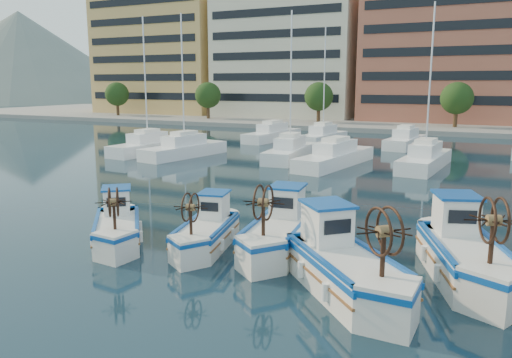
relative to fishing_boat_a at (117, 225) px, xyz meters
name	(u,v)px	position (x,y,z in m)	size (l,w,h in m)	color
ground	(208,263)	(4.29, -0.42, -0.70)	(300.00, 300.00, 0.00)	#183040
waterfront	(508,46)	(13.52, 64.62, 10.40)	(180.00, 40.00, 25.60)	gray
hill_west	(25,101)	(-135.71, 109.58, -0.70)	(180.00, 180.00, 60.00)	slate
yacht_marina	(346,148)	(1.42, 27.46, -0.17)	(37.72, 23.22, 11.50)	white
fishing_boat_a	(117,225)	(0.00, 0.00, 0.00)	(3.71, 4.03, 2.52)	silver
fishing_boat_b	(207,230)	(3.41, 1.02, -0.02)	(2.37, 4.03, 2.44)	silver
fishing_boat_c	(279,230)	(6.01, 1.80, 0.09)	(2.38, 4.67, 2.85)	silver
fishing_boat_d	(343,263)	(9.10, -0.70, 0.15)	(4.65, 4.80, 3.07)	silver
fishing_boat_e	(464,252)	(12.26, 1.93, 0.16)	(3.52, 5.14, 3.10)	silver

